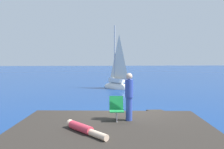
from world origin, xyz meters
TOP-DOWN VIEW (x-y plane):
  - ground_plane at (0.00, 0.00)m, footprint 160.00×160.00m
  - shore_ledge at (-0.86, -2.67)m, footprint 6.69×5.27m
  - boulder_seaward at (1.56, 0.15)m, footprint 1.68×1.56m
  - boulder_inland at (-2.98, -0.14)m, footprint 1.07×1.15m
  - sailboat_near at (0.80, 10.97)m, footprint 2.89×3.33m
  - person_sunbather at (-1.72, -3.00)m, footprint 1.22×1.45m
  - person_standing at (-0.23, -1.85)m, footprint 0.28×0.28m
  - beach_chair at (-0.64, -1.72)m, footprint 0.52×0.62m

SIDE VIEW (x-z plane):
  - ground_plane at x=0.00m, z-range 0.00..0.00m
  - boulder_seaward at x=1.56m, z-range -0.50..0.50m
  - boulder_inland at x=-2.98m, z-range -0.34..0.34m
  - shore_ledge at x=-0.86m, z-range 0.00..0.60m
  - sailboat_near at x=0.80m, z-range -2.81..3.49m
  - person_sunbather at x=-1.72m, z-range 0.59..0.84m
  - beach_chair at x=-0.64m, z-range 0.64..1.44m
  - person_standing at x=-0.23m, z-range 0.65..2.27m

